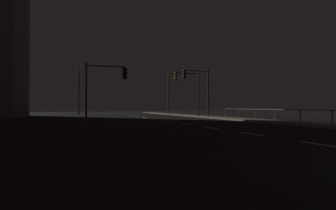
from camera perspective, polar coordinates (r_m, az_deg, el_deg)
The scene contains 10 objects.
ground_plane at distance 20.81m, azimuth 3.16°, elevation -4.05°, with size 112.00×112.00×0.00m, color black.
sidewalk_right at distance 25.03m, azimuth 20.17°, elevation -3.25°, with size 2.42×77.00×0.14m, color gray.
lane_markings_center at distance 24.06m, azimuth -0.13°, elevation -3.54°, with size 0.14×50.00×0.01m.
lane_edge_line at distance 28.24m, azimuth 11.31°, elevation -3.07°, with size 0.14×53.00×0.01m.
traffic_light_mid_right at distance 33.19m, azimuth 4.46°, elevation 4.41°, with size 3.65×0.58×5.67m.
traffic_light_far_left at distance 21.59m, azimuth -13.49°, elevation 5.08°, with size 3.30×0.50×4.83m.
traffic_light_mid_left at distance 30.87m, azimuth 6.44°, elevation 4.75°, with size 3.68×0.76×5.64m.
street_lamp_corner at distance 44.42m, azimuth -18.82°, elevation 3.51°, with size 0.56×1.66×7.25m.
street_lamp_mid_block at distance 45.71m, azimuth 0.07°, elevation 3.54°, with size 1.10×2.22×7.11m.
barrier_fence at distance 21.78m, azimuth 32.12°, elevation -1.53°, with size 0.09×27.63×0.98m.
Camera 1 is at (-8.18, -1.59, 1.33)m, focal length 28.02 mm.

